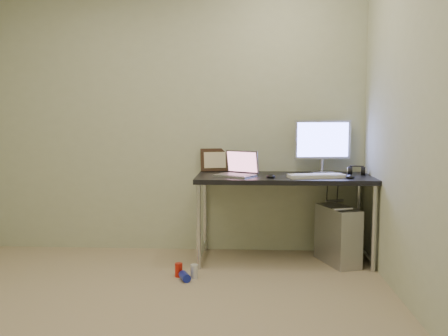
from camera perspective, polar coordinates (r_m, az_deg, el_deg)
floor at (r=3.22m, az=-10.33°, el=-17.24°), size 3.50×3.50×0.00m
wall_back at (r=4.68m, az=-5.69°, el=5.78°), size 3.50×0.02×2.50m
wall_right at (r=3.06m, az=23.09°, el=5.23°), size 0.02×3.50×2.50m
desk at (r=4.35m, az=6.83°, el=-1.95°), size 1.51×0.66×0.75m
tower_computer at (r=4.42m, az=12.86°, el=-7.49°), size 0.35×0.51×0.52m
cable_a at (r=4.71m, az=11.59°, el=-4.71°), size 0.01×0.16×0.69m
cable_b at (r=4.71m, az=12.70°, el=-4.98°), size 0.02×0.11×0.71m
can_red at (r=4.03m, az=-5.20°, el=-11.53°), size 0.07×0.07×0.11m
can_white at (r=3.98m, az=-3.42°, el=-11.71°), size 0.07×0.07×0.11m
can_blue at (r=3.94m, az=-4.50°, el=-12.27°), size 0.11×0.14×0.07m
laptop at (r=4.28m, az=1.61°, el=-0.24°), size 0.40×0.37×0.22m
monitor at (r=4.57m, az=11.21°, el=2.92°), size 0.51×0.17×0.48m
keyboard at (r=4.23m, az=10.51°, el=-0.90°), size 0.49×0.25×0.03m
mouse_right at (r=4.25m, az=14.22°, el=-0.89°), size 0.08×0.12×0.04m
mouse_left at (r=4.18m, az=5.36°, el=-0.82°), size 0.08×0.13×0.04m
headphones at (r=4.52m, az=14.92°, el=-0.40°), size 0.17×0.10×0.10m
picture_frame at (r=4.63m, az=-1.04°, el=0.93°), size 0.28×0.13×0.21m
webcam at (r=4.57m, az=1.25°, el=0.59°), size 0.04×0.04×0.12m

